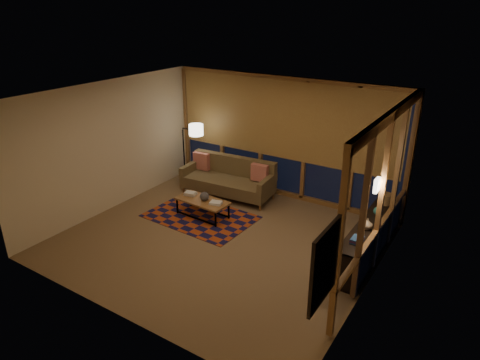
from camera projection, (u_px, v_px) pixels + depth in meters
The scene contains 21 objects.
floor at pixel (220, 239), 8.02m from camera, with size 5.50×5.00×0.01m, color #A37E53.
ceiling at pixel (217, 96), 6.98m from camera, with size 5.50×5.00×0.01m, color silver.
walls at pixel (219, 172), 7.50m from camera, with size 5.51×5.01×2.70m.
window_wall_back at pixel (282, 138), 9.39m from camera, with size 5.30×0.16×2.60m, color #AC7B3E, non-canonical shape.
window_wall_right at pixel (382, 195), 6.64m from camera, with size 0.16×3.70×2.60m, color #AC7B3E, non-canonical shape.
wall_art at pixel (324, 265), 4.68m from camera, with size 0.06×0.74×0.94m, color #D5402E, non-canonical shape.
wall_sconce at pixel (377, 185), 6.47m from camera, with size 0.12×0.18×0.22m, color white, non-canonical shape.
sofa at pixel (228, 178), 9.67m from camera, with size 2.07×0.84×0.85m, color brown, non-canonical shape.
pillow_left at pixel (202, 162), 10.11m from camera, with size 0.41×0.14×0.41m, color red, non-canonical shape.
pillow_right at pixel (260, 174), 9.42m from camera, with size 0.38×0.13×0.38m, color red, non-canonical shape.
area_rug at pixel (200, 216), 8.86m from camera, with size 2.15×1.43×0.01m, color #AD4219.
coffee_table at pixel (203, 208), 8.81m from camera, with size 1.12×0.51×0.37m, color #AC7B3E, non-canonical shape.
book_stack_a at pixel (190, 194), 8.94m from camera, with size 0.25×0.20×0.07m, color white, non-canonical shape.
book_stack_b at pixel (216, 203), 8.56m from camera, with size 0.22×0.17×0.04m, color white, non-canonical shape.
ceramic_pot at pixel (204, 196), 8.69m from camera, with size 0.19×0.19×0.19m, color black.
floor_lamp at pixel (184, 154), 10.21m from camera, with size 0.51×0.33×1.53m, color black, non-canonical shape.
bookshelf at pixel (370, 238), 7.44m from camera, with size 0.40×2.58×0.64m, color black, non-canonical shape.
basket at pixel (385, 199), 7.93m from camera, with size 0.25×0.25×0.19m, color tan.
teal_bowl at pixel (377, 211), 7.51m from camera, with size 0.15×0.15×0.15m, color #297873.
vase at pixel (367, 224), 7.03m from camera, with size 0.18×0.18×0.19m, color tan.
shelf_book_stack at pixel (357, 240), 6.68m from camera, with size 0.15×0.22×0.06m, color white, non-canonical shape.
Camera 1 is at (4.06, -5.68, 4.11)m, focal length 32.00 mm.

